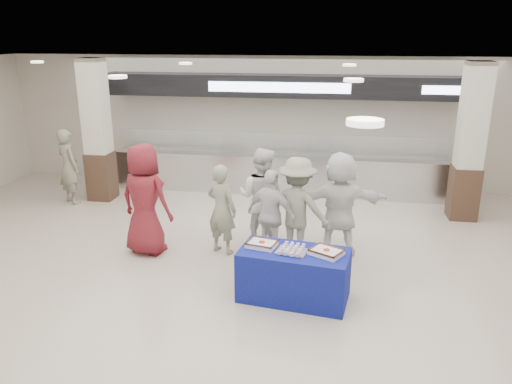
% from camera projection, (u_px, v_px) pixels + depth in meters
% --- Properties ---
extents(ground, '(14.00, 14.00, 0.00)m').
position_uv_depth(ground, '(235.00, 303.00, 7.17)').
color(ground, beige).
rests_on(ground, ground).
extents(serving_line, '(8.70, 0.85, 2.80)m').
position_uv_depth(serving_line, '(279.00, 145.00, 11.89)').
color(serving_line, silver).
rests_on(serving_line, ground).
extents(column_left, '(0.55, 0.55, 3.20)m').
position_uv_depth(column_left, '(98.00, 134.00, 11.27)').
color(column_left, '#352318').
rests_on(column_left, ground).
extents(column_right, '(0.55, 0.55, 3.20)m').
position_uv_depth(column_right, '(470.00, 146.00, 10.05)').
color(column_right, '#352318').
rests_on(column_right, ground).
extents(display_table, '(1.64, 0.99, 0.75)m').
position_uv_depth(display_table, '(294.00, 275.00, 7.20)').
color(display_table, navy).
rests_on(display_table, ground).
extents(sheet_cake_left, '(0.47, 0.41, 0.09)m').
position_uv_depth(sheet_cake_left, '(262.00, 243.00, 7.24)').
color(sheet_cake_left, white).
rests_on(sheet_cake_left, display_table).
extents(sheet_cake_right, '(0.53, 0.49, 0.09)m').
position_uv_depth(sheet_cake_right, '(326.00, 252.00, 6.97)').
color(sheet_cake_right, white).
rests_on(sheet_cake_right, display_table).
extents(cupcake_tray, '(0.47, 0.39, 0.07)m').
position_uv_depth(cupcake_tray, '(292.00, 250.00, 7.06)').
color(cupcake_tray, '#A9A9AD').
rests_on(cupcake_tray, display_table).
extents(civilian_maroon, '(1.09, 0.86, 1.96)m').
position_uv_depth(civilian_maroon, '(145.00, 200.00, 8.56)').
color(civilian_maroon, maroon).
rests_on(civilian_maroon, ground).
extents(soldier_a, '(0.69, 0.59, 1.60)m').
position_uv_depth(soldier_a, '(222.00, 209.00, 8.62)').
color(soldier_a, slate).
rests_on(soldier_a, ground).
extents(chef_tall, '(1.01, 0.87, 1.81)m').
position_uv_depth(chef_tall, '(262.00, 197.00, 8.91)').
color(chef_tall, white).
rests_on(chef_tall, ground).
extents(chef_short, '(1.00, 0.72, 1.57)m').
position_uv_depth(chef_short, '(271.00, 215.00, 8.38)').
color(chef_short, white).
rests_on(chef_short, ground).
extents(soldier_b, '(1.27, 0.92, 1.78)m').
position_uv_depth(soldier_b, '(297.00, 209.00, 8.39)').
color(soldier_b, slate).
rests_on(soldier_b, ground).
extents(civilian_white, '(1.78, 0.83, 1.84)m').
position_uv_depth(civilian_white, '(339.00, 204.00, 8.51)').
color(civilian_white, white).
rests_on(civilian_white, ground).
extents(soldier_bg, '(0.74, 0.68, 1.71)m').
position_uv_depth(soldier_bg, '(69.00, 166.00, 11.19)').
color(soldier_bg, slate).
rests_on(soldier_bg, ground).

